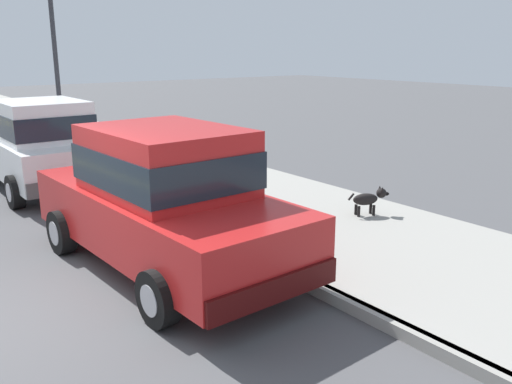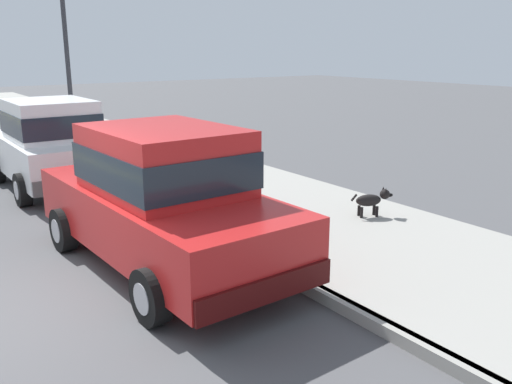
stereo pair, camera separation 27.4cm
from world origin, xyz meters
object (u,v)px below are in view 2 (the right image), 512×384
dog_black (372,200)px  fire_hydrant (168,177)px  street_lamp (66,48)px  car_white_hatchback (50,143)px  car_red_sedan (163,197)px

dog_black → fire_hydrant: bearing=123.6°
fire_hydrant → dog_black: bearing=-56.4°
dog_black → street_lamp: street_lamp is taller
car_white_hatchback → dog_black: bearing=-56.4°
car_red_sedan → dog_black: size_ratio=6.54×
car_red_sedan → street_lamp: size_ratio=1.06×
street_lamp → car_white_hatchback: bearing=-114.5°
car_white_hatchback → street_lamp: (1.44, 3.15, 1.93)m
street_lamp → car_red_sedan: bearing=-99.4°
car_red_sedan → fire_hydrant: car_red_sedan is taller
car_white_hatchback → fire_hydrant: (1.54, -2.31, -0.50)m
dog_black → fire_hydrant: 3.93m
car_white_hatchback → fire_hydrant: car_white_hatchback is taller
dog_black → street_lamp: size_ratio=0.16×
car_white_hatchback → street_lamp: bearing=65.5°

